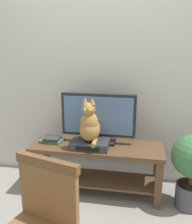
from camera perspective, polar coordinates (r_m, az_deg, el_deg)
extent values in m
plane|color=gray|center=(2.55, -1.38, -23.11)|extent=(12.00, 12.00, 0.00)
cube|color=beige|center=(2.91, 2.27, 11.78)|extent=(7.00, 0.12, 2.80)
cube|color=#513823|center=(2.72, 0.19, -7.78)|extent=(1.37, 0.45, 0.04)
cube|color=#513823|center=(2.86, -13.42, -12.97)|extent=(0.07, 0.07, 0.49)
cube|color=#513823|center=(2.66, 13.58, -15.40)|extent=(0.07, 0.07, 0.49)
cube|color=#513823|center=(3.15, -10.84, -10.02)|extent=(0.07, 0.07, 0.49)
cube|color=#513823|center=(2.96, 13.26, -11.90)|extent=(0.07, 0.07, 0.49)
cube|color=#513823|center=(2.89, 0.19, -14.55)|extent=(1.27, 0.37, 0.02)
cube|color=black|center=(2.79, 0.52, -6.36)|extent=(0.36, 0.20, 0.03)
cube|color=black|center=(2.77, 0.52, -5.60)|extent=(0.06, 0.04, 0.05)
cube|color=black|center=(2.69, 0.54, -0.63)|extent=(0.78, 0.05, 0.45)
cube|color=#4C6B93|center=(2.66, 0.43, -0.81)|extent=(0.72, 0.01, 0.39)
sphere|color=#2672F2|center=(2.69, 8.33, -5.54)|extent=(0.01, 0.01, 0.01)
cube|color=#2D2D30|center=(2.64, -1.36, -7.11)|extent=(0.39, 0.24, 0.08)
cube|color=black|center=(2.53, -1.93, -8.18)|extent=(0.23, 0.01, 0.04)
ellipsoid|color=olive|center=(2.58, -1.38, -3.78)|extent=(0.21, 0.24, 0.25)
ellipsoid|color=olive|center=(2.53, -1.53, -2.34)|extent=(0.18, 0.15, 0.22)
sphere|color=olive|center=(2.48, -1.61, 0.62)|extent=(0.13, 0.13, 0.13)
cone|color=olive|center=(2.46, -2.42, 2.53)|extent=(0.06, 0.06, 0.07)
cone|color=olive|center=(2.45, -0.82, 2.46)|extent=(0.06, 0.06, 0.07)
sphere|color=#B2C64C|center=(2.42, -2.49, 0.51)|extent=(0.02, 0.02, 0.02)
sphere|color=#B2C64C|center=(2.41, -1.31, 0.46)|extent=(0.02, 0.02, 0.02)
cylinder|color=olive|center=(2.53, -0.36, -6.65)|extent=(0.06, 0.19, 0.04)
cube|color=brown|center=(1.65, -10.48, -16.62)|extent=(0.40, 0.15, 0.42)
cube|color=brown|center=(1.56, -10.82, -10.98)|extent=(0.42, 0.16, 0.06)
cube|color=#38664C|center=(2.84, -9.74, -6.20)|extent=(0.25, 0.18, 0.03)
cube|color=#2D2D33|center=(2.81, -9.66, -5.77)|extent=(0.16, 0.14, 0.03)
cylinder|color=#47474C|center=(2.82, 19.80, -16.93)|extent=(0.27, 0.27, 0.25)
cylinder|color=#332319|center=(2.76, 20.03, -14.93)|extent=(0.25, 0.25, 0.02)
cylinder|color=#4C3823|center=(2.72, 20.18, -13.53)|extent=(0.04, 0.04, 0.13)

